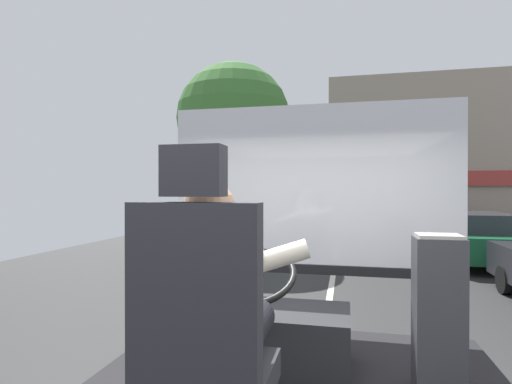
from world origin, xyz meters
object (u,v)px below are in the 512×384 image
(bus_driver, at_px, (215,299))
(parked_car_charcoal, at_px, (431,223))
(steering_console, at_px, (267,335))
(fare_box, at_px, (438,313))
(parked_car_green, at_px, (472,237))
(driver_seat, at_px, (204,352))

(bus_driver, distance_m, parked_car_charcoal, 15.71)
(steering_console, xyz_separation_m, fare_box, (1.06, -0.06, 0.24))
(bus_driver, relative_size, fare_box, 0.80)
(bus_driver, xyz_separation_m, fare_box, (1.06, 1.02, -0.29))
(bus_driver, height_order, fare_box, bus_driver)
(parked_car_green, bearing_deg, bus_driver, -110.56)
(steering_console, xyz_separation_m, parked_car_charcoal, (3.76, 14.15, -0.35))
(parked_car_green, bearing_deg, fare_box, -106.79)
(fare_box, height_order, parked_car_green, fare_box)
(parked_car_charcoal, bearing_deg, driver_seat, -103.74)
(steering_console, distance_m, fare_box, 1.09)
(driver_seat, bearing_deg, parked_car_green, 69.67)
(driver_seat, bearing_deg, fare_box, 47.20)
(parked_car_charcoal, bearing_deg, steering_console, -104.87)
(steering_console, distance_m, parked_car_charcoal, 14.64)
(driver_seat, xyz_separation_m, bus_driver, (0.00, 0.13, 0.17))
(driver_seat, distance_m, parked_car_green, 11.15)
(steering_console, distance_m, parked_car_green, 10.01)
(bus_driver, bearing_deg, driver_seat, -90.00)
(driver_seat, xyz_separation_m, parked_car_green, (3.87, 10.44, -0.67))
(driver_seat, relative_size, parked_car_charcoal, 0.32)
(parked_car_charcoal, bearing_deg, fare_box, -100.73)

